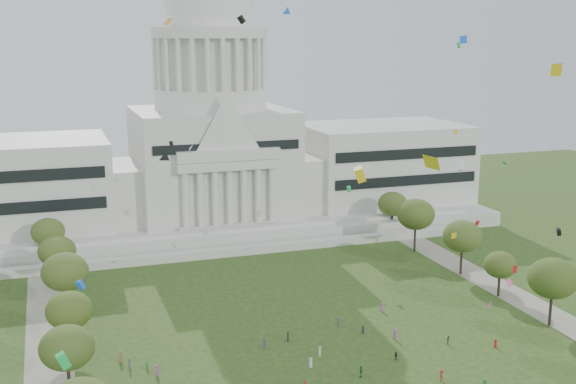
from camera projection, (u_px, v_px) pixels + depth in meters
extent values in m
cube|color=beige|center=(213.00, 217.00, 215.73)|extent=(160.00, 60.00, 4.00)
cube|color=beige|center=(242.00, 251.00, 185.41)|extent=(130.00, 3.00, 2.00)
cube|color=beige|center=(234.00, 237.00, 192.49)|extent=(140.00, 3.00, 5.00)
cube|color=beige|center=(13.00, 187.00, 194.74)|extent=(50.00, 34.00, 22.00)
cube|color=beige|center=(382.00, 165.00, 229.37)|extent=(50.00, 34.00, 22.00)
cube|color=beige|center=(120.00, 193.00, 202.34)|extent=(12.00, 26.00, 16.00)
cube|color=beige|center=(301.00, 180.00, 219.34)|extent=(12.00, 26.00, 16.00)
cube|color=beige|center=(212.00, 165.00, 211.43)|extent=(44.00, 38.00, 28.00)
cube|color=beige|center=(229.00, 166.00, 192.24)|extent=(28.00, 3.00, 2.40)
cube|color=black|center=(11.00, 193.00, 178.41)|extent=(46.00, 0.40, 11.00)
cube|color=black|center=(408.00, 167.00, 213.04)|extent=(46.00, 0.40, 11.00)
cylinder|color=beige|center=(211.00, 99.00, 207.33)|extent=(32.00, 32.00, 6.00)
cylinder|color=beige|center=(210.00, 63.00, 205.21)|extent=(28.00, 28.00, 14.00)
cylinder|color=beige|center=(209.00, 33.00, 203.42)|extent=(32.40, 32.40, 3.00)
cylinder|color=beige|center=(209.00, 13.00, 202.26)|extent=(22.00, 22.00, 8.00)
cube|color=gray|center=(49.00, 367.00, 122.38)|extent=(8.00, 160.00, 0.04)
cube|color=gray|center=(525.00, 301.00, 152.61)|extent=(8.00, 160.00, 0.04)
cylinder|color=black|center=(69.00, 383.00, 110.99)|extent=(0.56, 0.56, 5.47)
ellipsoid|color=#344A18|center=(67.00, 348.00, 109.77)|extent=(8.42, 8.42, 6.89)
cylinder|color=black|center=(550.00, 311.00, 139.12)|extent=(0.56, 0.56, 6.20)
ellipsoid|color=#314C15|center=(553.00, 278.00, 137.73)|extent=(9.55, 9.55, 7.82)
cylinder|color=black|center=(71.00, 340.00, 126.69)|extent=(0.56, 0.56, 5.27)
ellipsoid|color=#3B4D16|center=(69.00, 310.00, 125.51)|extent=(8.12, 8.12, 6.65)
cylinder|color=black|center=(499.00, 286.00, 155.15)|extent=(0.56, 0.56, 4.56)
ellipsoid|color=#3A4B1A|center=(500.00, 265.00, 154.13)|extent=(7.01, 7.01, 5.74)
cylinder|color=black|center=(67.00, 302.00, 143.73)|extent=(0.56, 0.56, 6.03)
ellipsoid|color=#3E4F1C|center=(65.00, 272.00, 142.38)|extent=(9.29, 9.29, 7.60)
cylinder|color=black|center=(461.00, 262.00, 169.50)|extent=(0.56, 0.56, 5.97)
ellipsoid|color=#40511E|center=(462.00, 236.00, 168.17)|extent=(9.19, 9.19, 7.52)
cylinder|color=black|center=(59.00, 276.00, 160.64)|extent=(0.56, 0.56, 5.41)
ellipsoid|color=#40511D|center=(57.00, 251.00, 159.43)|extent=(8.33, 8.33, 6.81)
cylinder|color=black|center=(415.00, 239.00, 187.71)|extent=(0.56, 0.56, 6.37)
ellipsoid|color=#364C17|center=(416.00, 214.00, 186.28)|extent=(9.82, 9.82, 8.03)
cylinder|color=black|center=(50.00, 254.00, 176.91)|extent=(0.56, 0.56, 5.32)
ellipsoid|color=#3F511E|center=(48.00, 232.00, 175.71)|extent=(8.19, 8.19, 6.70)
cylinder|color=black|center=(392.00, 224.00, 205.18)|extent=(0.56, 0.56, 5.47)
ellipsoid|color=#3D4E1B|center=(393.00, 204.00, 203.96)|extent=(8.42, 8.42, 6.89)
imported|color=#B21E1E|center=(496.00, 343.00, 129.93)|extent=(0.89, 0.77, 1.54)
imported|color=#4C4C51|center=(449.00, 340.00, 131.20)|extent=(0.84, 0.91, 1.59)
imported|color=#33723F|center=(361.00, 371.00, 118.54)|extent=(0.73, 1.22, 1.99)
imported|color=#B21E1E|center=(442.00, 375.00, 117.26)|extent=(0.96, 1.36, 1.91)
imported|color=#26262B|center=(396.00, 356.00, 124.87)|extent=(0.72, 1.00, 1.53)
cube|color=#994C8C|center=(382.00, 307.00, 146.83)|extent=(0.55, 0.45, 1.80)
cube|color=#4C4C51|center=(130.00, 364.00, 121.49)|extent=(0.31, 0.50, 1.88)
cube|color=#4C4C51|center=(265.00, 343.00, 129.50)|extent=(0.57, 0.60, 1.93)
cube|color=olive|center=(120.00, 357.00, 123.92)|extent=(0.60, 0.50, 1.95)
cube|color=#26262B|center=(363.00, 329.00, 136.07)|extent=(0.47, 0.37, 1.54)
cube|color=#994C8C|center=(395.00, 335.00, 133.32)|extent=(0.49, 0.59, 1.90)
cube|color=#26262B|center=(288.00, 337.00, 132.46)|extent=(0.48, 0.56, 1.82)
cube|color=silver|center=(320.00, 352.00, 126.37)|extent=(0.46, 0.53, 1.69)
cube|color=#4C4C51|center=(339.00, 322.00, 139.42)|extent=(0.37, 0.51, 1.76)
cube|color=silver|center=(311.00, 363.00, 121.92)|extent=(0.48, 0.54, 1.74)
cube|color=#994C8C|center=(157.00, 370.00, 119.18)|extent=(0.55, 0.44, 1.81)
cube|color=#33723F|center=(147.00, 365.00, 121.52)|extent=(0.38, 0.46, 1.48)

